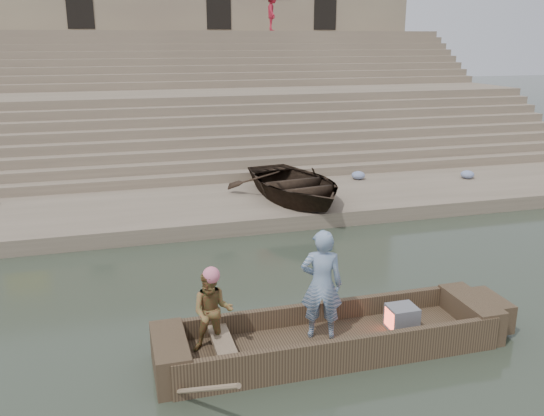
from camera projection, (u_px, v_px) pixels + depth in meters
name	position (u px, v px, depth m)	size (l,w,h in m)	color
ground	(195.00, 379.00, 8.39)	(120.00, 120.00, 0.00)	#293326
lower_landing	(153.00, 213.00, 15.71)	(32.00, 4.00, 0.40)	gray
mid_landing	(136.00, 130.00, 22.29)	(32.00, 3.00, 2.80)	gray
upper_landing	(128.00, 85.00, 28.40)	(32.00, 3.00, 5.20)	gray
ghat_steps	(134.00, 114.00, 23.73)	(32.00, 11.00, 5.20)	gray
building_wall	(121.00, 24.00, 31.23)	(32.00, 5.07, 11.20)	tan
main_rowboat	(331.00, 345.00, 9.13)	(5.00, 1.30, 0.22)	brown
rowboat_trim	(343.00, 332.00, 9.12)	(6.04, 2.63, 1.98)	brown
standing_man	(322.00, 285.00, 8.92)	(0.66, 0.43, 1.81)	navy
rowing_man	(212.00, 312.00, 8.57)	(0.64, 0.50, 1.31)	#297B2D
television	(401.00, 318.00, 9.36)	(0.46, 0.42, 0.40)	slate
beached_rowboat	(295.00, 184.00, 16.20)	(3.10, 4.34, 0.90)	#2D2116
pedestrian	(272.00, 12.00, 28.70)	(1.19, 0.68, 1.84)	maroon
cloth_bundles	(287.00, 183.00, 17.68)	(15.06, 1.31, 0.26)	#3F5999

